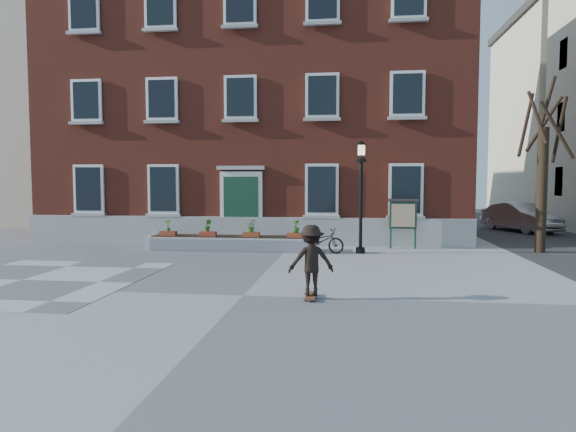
# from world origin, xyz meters

# --- Properties ---
(ground) EXTENTS (100.00, 100.00, 0.00)m
(ground) POSITION_xyz_m (0.00, 0.00, 0.00)
(ground) COLOR gray
(ground) RESTS_ON ground
(checker_patch) EXTENTS (6.00, 6.00, 0.01)m
(checker_patch) POSITION_xyz_m (-6.00, 1.00, 0.01)
(checker_patch) COLOR slate
(checker_patch) RESTS_ON ground
(distant_building) EXTENTS (10.00, 12.00, 13.00)m
(distant_building) POSITION_xyz_m (-18.00, 20.00, 6.50)
(distant_building) COLOR beige
(distant_building) RESTS_ON ground
(bicycle) EXTENTS (1.77, 1.07, 0.88)m
(bicycle) POSITION_xyz_m (1.31, 6.96, 0.44)
(bicycle) COLOR black
(bicycle) RESTS_ON ground
(parked_car) EXTENTS (3.10, 4.61, 1.44)m
(parked_car) POSITION_xyz_m (10.70, 15.75, 0.72)
(parked_car) COLOR #A9ABAE
(parked_car) RESTS_ON ground
(brick_building) EXTENTS (18.40, 10.85, 12.60)m
(brick_building) POSITION_xyz_m (-2.00, 13.98, 6.30)
(brick_building) COLOR maroon
(brick_building) RESTS_ON ground
(planter_assembly) EXTENTS (6.20, 1.12, 1.15)m
(planter_assembly) POSITION_xyz_m (-1.99, 7.18, 0.31)
(planter_assembly) COLOR beige
(planter_assembly) RESTS_ON ground
(bare_tree) EXTENTS (1.83, 1.83, 6.16)m
(bare_tree) POSITION_xyz_m (9.01, 8.01, 2.79)
(bare_tree) COLOR #302315
(bare_tree) RESTS_ON ground
(lamp_post) EXTENTS (0.40, 0.40, 3.93)m
(lamp_post) POSITION_xyz_m (2.68, 7.06, 2.54)
(lamp_post) COLOR black
(lamp_post) RESTS_ON ground
(notice_board) EXTENTS (1.10, 0.16, 1.87)m
(notice_board) POSITION_xyz_m (4.27, 8.42, 1.26)
(notice_board) COLOR #1A3428
(notice_board) RESTS_ON ground
(skateboarder) EXTENTS (1.09, 0.78, 1.60)m
(skateboarder) POSITION_xyz_m (1.52, -0.09, 0.83)
(skateboarder) COLOR brown
(skateboarder) RESTS_ON ground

